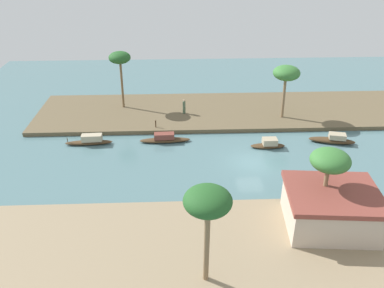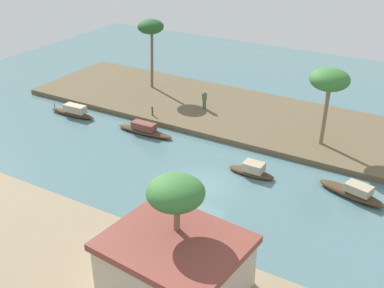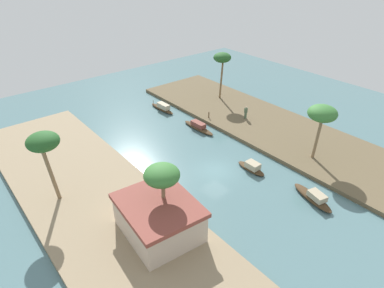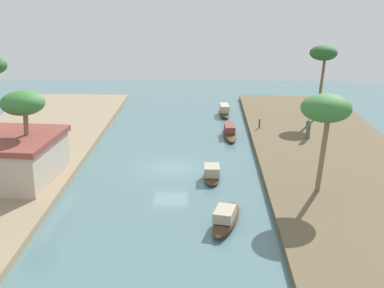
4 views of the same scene
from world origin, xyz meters
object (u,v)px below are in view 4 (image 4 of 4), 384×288
at_px(sampan_downstream_large, 226,218).
at_px(mooring_post, 259,124).
at_px(sampan_with_red_awning, 230,132).
at_px(person_on_near_bank, 308,130).
at_px(palm_tree_right_short, 23,104).
at_px(sampan_open_hull, 224,111).
at_px(riverside_building, 15,158).
at_px(sampan_midstream, 212,174).
at_px(palm_tree_left_near, 326,109).
at_px(palm_tree_left_far, 323,54).

height_order(sampan_downstream_large, mooring_post, mooring_post).
xyz_separation_m(sampan_with_red_awning, person_on_near_bank, (-2.20, -6.42, 0.88)).
bearing_deg(sampan_downstream_large, palm_tree_right_short, 79.56).
bearing_deg(sampan_open_hull, person_on_near_bank, -148.60).
relative_size(sampan_with_red_awning, riverside_building, 0.77).
bearing_deg(palm_tree_right_short, sampan_open_hull, -34.60).
relative_size(sampan_open_hull, palm_tree_right_short, 0.84).
xyz_separation_m(sampan_downstream_large, sampan_midstream, (6.99, 0.72, -0.01)).
bearing_deg(palm_tree_left_near, palm_tree_right_short, 84.72).
distance_m(sampan_with_red_awning, mooring_post, 2.94).
bearing_deg(riverside_building, palm_tree_left_near, -88.95).
xyz_separation_m(mooring_post, palm_tree_left_far, (4.22, -6.18, 5.63)).
height_order(sampan_with_red_awning, palm_tree_left_near, palm_tree_left_near).
distance_m(sampan_midstream, riverside_building, 13.07).
distance_m(person_on_near_bank, mooring_post, 4.95).
bearing_deg(palm_tree_right_short, riverside_building, 116.83).
bearing_deg(riverside_building, sampan_open_hull, -30.45).
bearing_deg(sampan_with_red_awning, riverside_building, 128.76).
relative_size(sampan_with_red_awning, mooring_post, 6.49).
bearing_deg(sampan_midstream, palm_tree_left_near, -113.68).
distance_m(sampan_midstream, mooring_post, 12.53).
height_order(sampan_midstream, palm_tree_left_far, palm_tree_left_far).
xyz_separation_m(sampan_midstream, sampan_with_red_awning, (10.69, -1.67, -0.02)).
bearing_deg(sampan_downstream_large, palm_tree_left_far, -9.52).
height_order(sampan_with_red_awning, person_on_near_bank, person_on_near_bank).
relative_size(palm_tree_left_far, palm_tree_right_short, 1.17).
relative_size(sampan_midstream, palm_tree_right_short, 0.60).
distance_m(palm_tree_left_near, riverside_building, 19.99).
bearing_deg(palm_tree_right_short, person_on_near_bank, -64.34).
distance_m(sampan_midstream, sampan_with_red_awning, 10.82).
distance_m(sampan_midstream, palm_tree_right_short, 13.21).
xyz_separation_m(sampan_with_red_awning, riverside_building, (-12.30, 14.54, 1.60)).
relative_size(sampan_downstream_large, palm_tree_left_far, 0.71).
height_order(palm_tree_left_near, riverside_building, palm_tree_left_near).
height_order(sampan_midstream, person_on_near_bank, person_on_near_bank).
relative_size(sampan_midstream, sampan_open_hull, 0.72).
xyz_separation_m(person_on_near_bank, riverside_building, (-10.09, 20.97, 0.72)).
bearing_deg(sampan_open_hull, sampan_downstream_large, 176.11).
distance_m(sampan_open_hull, palm_tree_right_short, 24.46).
bearing_deg(palm_tree_left_far, riverside_building, 126.85).
bearing_deg(palm_tree_left_near, person_on_near_bank, -6.83).
bearing_deg(palm_tree_left_near, sampan_open_hull, 13.80).
bearing_deg(sampan_midstream, palm_tree_right_short, 96.07).
relative_size(sampan_with_red_awning, sampan_open_hull, 1.09).
relative_size(sampan_downstream_large, sampan_open_hull, 0.99).
xyz_separation_m(person_on_near_bank, palm_tree_right_short, (-9.72, 20.23, 4.21)).
height_order(mooring_post, palm_tree_right_short, palm_tree_right_short).
distance_m(sampan_open_hull, riverside_building, 24.71).
bearing_deg(sampan_open_hull, palm_tree_right_short, 143.16).
relative_size(person_on_near_bank, palm_tree_left_near, 0.29).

